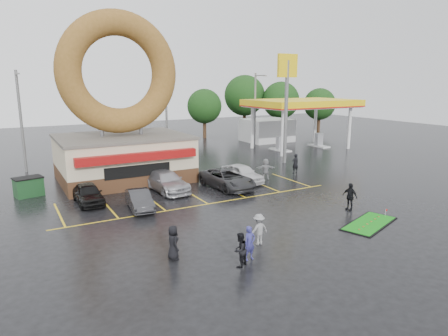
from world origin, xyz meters
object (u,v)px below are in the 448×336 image
car_dgrey (140,200)px  person_cameraman (350,197)px  streetlight_left (21,119)px  car_black (88,193)px  shell_sign (287,88)px  streetlight_right (255,108)px  car_grey (227,179)px  dumpster (29,187)px  putting_green (369,223)px  streetlight_mid (167,112)px  car_white (242,173)px  car_silver (166,181)px  person_blue (250,243)px  gas_station (286,116)px  donut_shop (122,126)px

car_dgrey → person_cameraman: (11.63, -6.69, 0.27)m
streetlight_left → car_black: streetlight_left is taller
shell_sign → streetlight_right: 10.68m
shell_sign → streetlight_left: (-23.00, 7.92, -2.60)m
streetlight_left → person_cameraman: 28.27m
streetlight_right → car_grey: (-12.87, -15.60, -4.05)m
dumpster → putting_green: bearing=-57.0°
streetlight_mid → putting_green: 26.01m
car_white → dumpster: 15.94m
car_grey → person_cameraman: size_ratio=2.99×
streetlight_mid → car_dgrey: (-8.32, -16.33, -4.17)m
shell_sign → car_silver: (-14.22, -4.15, -6.64)m
putting_green → shell_sign: bearing=68.2°
streetlight_left → dumpster: (-0.32, -8.56, -4.13)m
car_black → person_cameraman: person_cameraman is taller
streetlight_left → car_white: bearing=-39.8°
car_white → dumpster: car_white is taller
car_grey → person_blue: person_blue is taller
car_black → person_blue: (4.76, -12.57, 0.12)m
streetlight_mid → streetlight_right: 12.04m
shell_sign → car_black: 21.52m
car_grey → gas_station: bearing=36.1°
shell_sign → putting_green: size_ratio=2.35×
gas_station → dumpster: 31.94m
car_dgrey → car_silver: car_silver is taller
putting_green → car_dgrey: bearing=139.5°
gas_station → car_silver: size_ratio=2.70×
streetlight_right → car_white: size_ratio=2.10×
donut_shop → streetlight_left: (-7.00, 6.95, 0.32)m
streetlight_left → putting_green: streetlight_left is taller
gas_station → putting_green: 29.14m
streetlight_left → streetlight_right: 26.08m
car_grey → dumpster: bearing=154.7°
gas_station → shell_sign: (-7.00, -8.94, 3.68)m
shell_sign → streetlight_right: shell_sign is taller
car_black → person_cameraman: bearing=-34.2°
shell_sign → putting_green: (-6.63, -16.55, -7.34)m
car_grey → putting_green: car_grey is taller
car_silver → person_cameraman: size_ratio=2.88×
car_white → car_silver: bearing=169.5°
shell_sign → person_cameraman: bearing=-112.0°
car_black → person_blue: 13.44m
car_white → dumpster: (-15.42, 4.01, -0.08)m
streetlight_right → car_grey: size_ratio=1.71×
shell_sign → person_cameraman: (-5.69, -14.09, -6.50)m
car_grey → shell_sign: bearing=25.1°
car_black → car_grey: 10.14m
car_silver → car_black: bearing=179.6°
streetlight_right → dumpster: 28.65m
person_blue → car_white: bearing=54.7°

